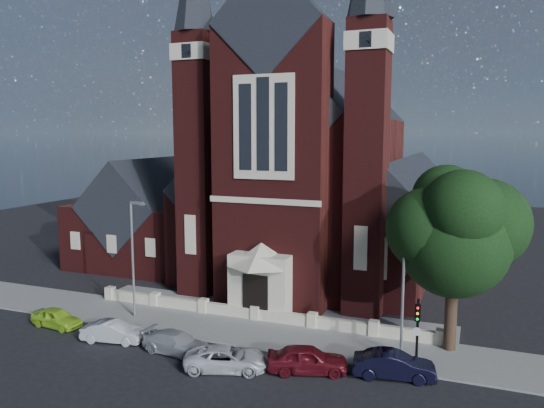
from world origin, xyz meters
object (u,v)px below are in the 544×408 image
at_px(car_silver_a, 113,332).
at_px(street_tree, 456,235).
at_px(traffic_signal, 417,326).
at_px(church, 324,180).
at_px(car_lime_van, 56,318).
at_px(street_lamp_left, 134,252).
at_px(street_lamp_right, 405,279).
at_px(car_navy, 394,365).
at_px(car_silver_b, 177,343).
at_px(car_white_suv, 227,359).
at_px(car_dark_red, 307,359).
at_px(parish_hall, 151,222).

bearing_deg(car_silver_a, street_tree, -84.25).
height_order(street_tree, traffic_signal, street_tree).
distance_m(church, car_lime_van, 26.28).
bearing_deg(street_lamp_left, street_lamp_right, 0.00).
distance_m(car_lime_van, car_navy, 21.71).
xyz_separation_m(car_silver_b, car_white_suv, (3.63, -0.89, 0.01)).
distance_m(street_tree, car_white_suv, 14.42).
height_order(street_lamp_right, car_white_suv, street_lamp_right).
relative_size(car_silver_a, car_dark_red, 0.89).
distance_m(parish_hall, traffic_signal, 31.20).
xyz_separation_m(car_white_suv, car_dark_red, (4.11, 1.30, 0.11)).
bearing_deg(car_silver_a, street_lamp_right, -87.31).
distance_m(traffic_signal, car_navy, 2.40).
relative_size(parish_hall, car_lime_van, 3.35).
distance_m(church, car_navy, 24.98).
xyz_separation_m(church, car_silver_a, (-6.64, -22.97, -7.55)).
relative_size(street_lamp_left, street_lamp_right, 1.00).
relative_size(traffic_signal, car_lime_van, 1.10).
bearing_deg(parish_hall, car_silver_b, -52.51).
relative_size(parish_hall, car_white_suv, 2.70).
height_order(parish_hall, car_lime_van, parish_hall).
relative_size(car_silver_b, car_white_suv, 0.95).
bearing_deg(car_dark_red, traffic_signal, -86.76).
bearing_deg(car_silver_a, church, -26.97).
distance_m(street_lamp_right, car_dark_red, 6.96).
bearing_deg(car_silver_a, car_dark_red, -99.24).
bearing_deg(parish_hall, street_tree, -23.26).
bearing_deg(street_lamp_left, traffic_signal, -4.76).
bearing_deg(car_lime_van, street_tree, -72.65).
relative_size(street_tree, car_dark_red, 2.49).
xyz_separation_m(car_lime_van, car_silver_b, (9.56, -0.75, 0.00)).
relative_size(street_lamp_right, car_dark_red, 1.88).
bearing_deg(car_lime_van, car_silver_a, -92.12).
bearing_deg(car_dark_red, parish_hall, 32.55).
bearing_deg(car_white_suv, car_silver_a, 65.28).
bearing_deg(church, parish_hall, -162.84).
xyz_separation_m(street_lamp_left, car_silver_b, (5.79, -4.10, -3.98)).
xyz_separation_m(street_tree, car_lime_van, (-24.28, -5.05, -6.34)).
relative_size(street_lamp_left, traffic_signal, 2.02).
bearing_deg(traffic_signal, parish_hall, 150.02).
height_order(street_lamp_right, car_silver_a, street_lamp_right).
bearing_deg(car_white_suv, traffic_signal, -88.24).
relative_size(church, street_tree, 3.26).
relative_size(car_dark_red, car_navy, 1.02).
xyz_separation_m(parish_hall, car_dark_red, (21.62, -17.68, -3.28)).
distance_m(car_lime_van, car_white_suv, 13.30).
relative_size(car_silver_b, car_navy, 1.02).
height_order(traffic_signal, car_white_suv, traffic_signal).
bearing_deg(street_lamp_left, parish_hall, 120.02).
relative_size(church, car_lime_van, 9.59).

